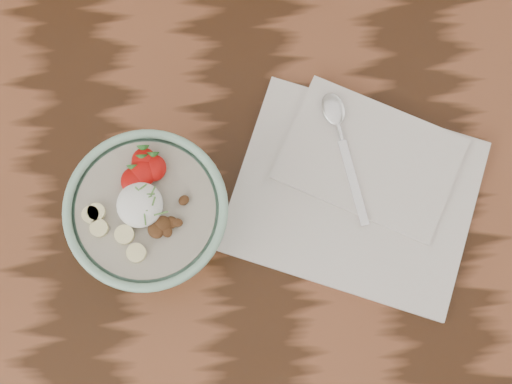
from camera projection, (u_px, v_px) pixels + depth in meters
table at (252, 200)px, 93.50cm from camera, size 160.00×90.00×75.00cm
breakfast_bowl at (150, 215)px, 77.66cm from camera, size 17.36×17.36×11.64cm
napkin at (358, 188)px, 83.61cm from camera, size 33.48×30.49×1.68cm
spoon at (338, 127)px, 83.79cm from camera, size 4.73×16.47×0.86cm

